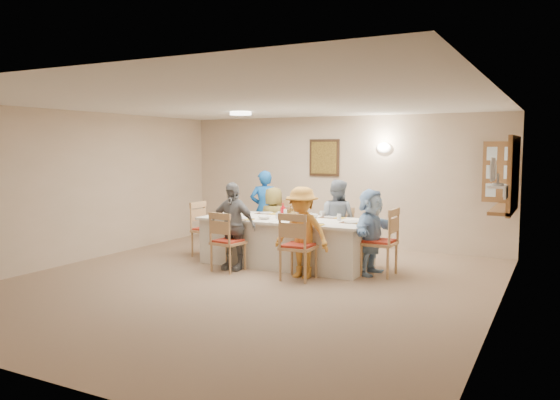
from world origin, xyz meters
The scene contains 49 objects.
ground centered at (0.00, 0.00, 0.00)m, with size 7.00×7.00×0.00m, color tan.
room_walls centered at (0.00, 0.00, 1.51)m, with size 7.00×7.00×7.00m.
wall_picture centered at (-0.30, 3.46, 1.70)m, with size 0.62×0.05×0.72m.
wall_sconce centered at (0.90, 3.44, 1.90)m, with size 0.26×0.09×0.18m, color white.
ceiling_light centered at (-1.00, 1.50, 2.47)m, with size 0.36×0.36×0.05m, color white.
serving_hatch centered at (3.21, 2.40, 1.50)m, with size 0.06×1.50×1.15m, color brown.
hatch_sill centered at (3.09, 2.40, 0.97)m, with size 0.30×1.50×0.05m, color brown.
shutter_door centered at (2.95, 3.16, 1.50)m, with size 0.55×0.04×1.00m, color brown.
fan_shelf centered at (3.13, 1.05, 1.40)m, with size 0.22×0.36×0.03m, color white.
desk_fan centered at (3.10, 1.05, 1.55)m, with size 0.30×0.30×0.28m, color #A5A5A8, non-canonical shape.
dining_table centered at (-0.07, 1.37, 0.38)m, with size 2.77×1.17×0.76m, color silver.
chair_back_left centered at (-0.67, 2.17, 0.48)m, with size 0.46×0.46×0.96m, color tan, non-canonical shape.
chair_back_right centered at (0.53, 2.17, 0.44)m, with size 0.42×0.42×0.88m, color tan, non-canonical shape.
chair_front_left centered at (-0.67, 0.57, 0.46)m, with size 0.44×0.44×0.93m, color tan, non-canonical shape.
chair_front_right centered at (0.53, 0.57, 0.49)m, with size 0.47×0.47×0.99m, color tan, non-canonical shape.
chair_left_end centered at (-1.62, 1.37, 0.48)m, with size 0.46×0.46×0.96m, color tan, non-canonical shape.
chair_right_end centered at (1.48, 1.37, 0.51)m, with size 0.49×0.49×1.02m, color tan, non-canonical shape.
diner_back_left centered at (-0.67, 2.05, 0.60)m, with size 0.59×0.38×1.20m, color brown.
diner_back_right centered at (0.53, 2.05, 0.68)m, with size 0.69×0.55×1.37m, color gray.
diner_front_left centered at (-0.67, 0.69, 0.68)m, with size 0.82×0.38×1.37m, color gray.
diner_front_right centered at (0.53, 0.69, 0.67)m, with size 0.89×0.55×1.34m, color gold.
diner_right_end centered at (1.35, 1.37, 0.64)m, with size 0.52×1.23×1.29m, color #A2CFFF.
caregiver centered at (-1.12, 2.52, 0.74)m, with size 0.64×0.57×1.47m, color #1658B1.
placemat_fl centered at (-0.67, 0.95, 0.76)m, with size 0.36×0.27×0.01m, color #472B19.
plate_fl centered at (-0.67, 0.95, 0.77)m, with size 0.26×0.26×0.02m, color white.
napkin_fl centered at (-0.49, 0.90, 0.77)m, with size 0.13×0.13×0.01m, color yellow.
placemat_fr centered at (0.53, 0.95, 0.76)m, with size 0.36×0.27×0.01m, color #472B19.
plate_fr centered at (0.53, 0.95, 0.77)m, with size 0.24×0.24×0.02m, color white.
napkin_fr centered at (0.71, 0.90, 0.77)m, with size 0.14×0.14×0.01m, color yellow.
placemat_bl centered at (-0.67, 1.79, 0.76)m, with size 0.34×0.25×0.01m, color #472B19.
plate_bl centered at (-0.67, 1.79, 0.77)m, with size 0.24×0.24×0.01m, color white.
napkin_bl centered at (-0.49, 1.74, 0.77)m, with size 0.14×0.14×0.01m, color yellow.
placemat_br centered at (0.53, 1.79, 0.76)m, with size 0.35×0.26×0.01m, color #472B19.
plate_br centered at (0.53, 1.79, 0.77)m, with size 0.22×0.22×0.01m, color white.
napkin_br centered at (0.71, 1.74, 0.77)m, with size 0.15×0.15×0.01m, color yellow.
placemat_le centered at (-1.17, 1.37, 0.76)m, with size 0.34×0.25×0.01m, color #472B19.
plate_le centered at (-1.17, 1.37, 0.77)m, with size 0.25×0.25×0.02m, color white.
napkin_le centered at (-0.99, 1.32, 0.77)m, with size 0.13×0.13×0.01m, color yellow.
placemat_re centered at (1.05, 1.37, 0.76)m, with size 0.33×0.25×0.01m, color #472B19.
plate_re centered at (1.05, 1.37, 0.77)m, with size 0.25×0.25×0.02m, color white.
napkin_re centered at (1.23, 1.32, 0.77)m, with size 0.14×0.14×0.01m, color yellow.
teacup_a centered at (-0.88, 1.07, 0.80)m, with size 0.13×0.13×0.08m, color white.
teacup_b centered at (0.35, 1.87, 0.81)m, with size 0.11×0.11×0.09m, color white.
bowl_a centered at (-0.34, 1.14, 0.79)m, with size 0.24×0.24×0.05m, color white.
bowl_b centered at (0.27, 1.62, 0.79)m, with size 0.25×0.25×0.06m, color white.
condiment_ketchup centered at (-0.15, 1.42, 0.88)m, with size 0.10×0.10×0.24m, color red.
condiment_brown centered at (-0.02, 1.44, 0.86)m, with size 0.10×0.10×0.20m, color brown.
condiment_malt centered at (0.04, 1.38, 0.84)m, with size 0.15×0.15×0.17m, color brown.
drinking_glass centered at (-0.22, 1.42, 0.82)m, with size 0.06×0.06×0.10m, color silver.
Camera 1 is at (3.88, -6.41, 1.90)m, focal length 35.00 mm.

